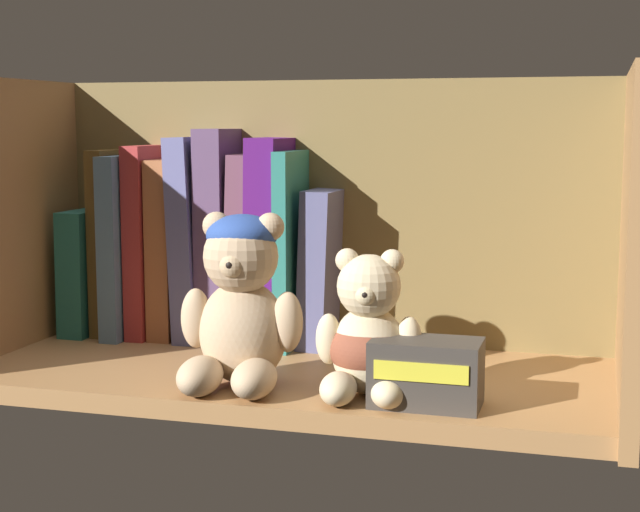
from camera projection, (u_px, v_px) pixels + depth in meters
The scene contains 18 objects.
shelf_board at pixel (292, 378), 101.83cm from camera, with size 65.22×28.29×2.00cm, color #9E7042.
shelf_back_panel at pixel (329, 220), 113.81cm from camera, with size 67.62×1.20×32.44cm, color brown.
shelf_side_panel_left at pixel (8, 225), 108.97cm from camera, with size 1.60×30.69×32.44cm, color #9E7042.
shelf_side_panel_right at pixel (632, 245), 90.58cm from camera, with size 1.60×30.69×32.44cm, color #9E7042.
book_0 at pixel (95, 270), 120.23cm from camera, with size 3.35×12.90×15.07cm, color #21665E.
book_1 at pixel (115, 241), 118.93cm from camera, with size 2.08×10.40×22.33cm, color brown.
book_2 at pixel (133, 244), 118.31cm from camera, with size 2.32×14.26×21.71cm, color slate.
book_3 at pixel (152, 240), 117.52cm from camera, with size 2.36×11.39×22.91cm, color #9E2C2C.
book_4 at pixel (174, 248), 116.85cm from camera, with size 2.90×10.35×21.29cm, color #A05C36.
book_5 at pixel (197, 238), 115.83cm from camera, with size 2.76×11.53×23.93cm, color slate.
book_6 at pixel (223, 235), 114.86cm from camera, with size 3.36×10.23×24.87cm, color #533B5E.
book_7 at pixel (248, 248), 114.18cm from camera, with size 2.57×9.58×21.95cm, color #623A4D.
book_8 at pixel (275, 241), 113.16cm from camera, with size 3.48×11.95×23.86cm, color #471161.
book_9 at pixel (297, 248), 112.49cm from camera, with size 1.63×13.58×22.43cm, color #277168.
book_10 at pixel (319, 267), 112.06cm from camera, with size 3.24×9.87×18.01cm, color #51527D.
teddy_bear_larger at pixel (240, 304), 94.24cm from camera, with size 12.46×12.72×16.98cm.
teddy_bear_smaller at pixel (368, 339), 90.98cm from camera, with size 10.25×10.82×13.91cm.
small_product_box at pixel (426, 373), 88.02cm from camera, with size 9.92×5.87×6.10cm.
Camera 1 is at (30.42, -94.44, 27.44)cm, focal length 54.56 mm.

